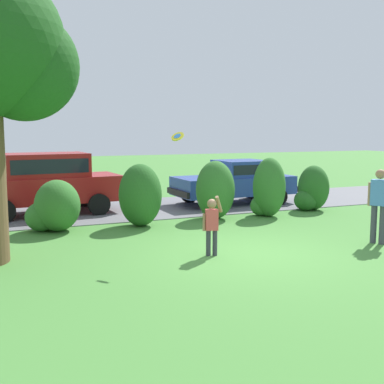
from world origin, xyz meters
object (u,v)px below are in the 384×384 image
Objects in this scene: child_thrower at (212,222)px; frisbee at (178,136)px; parked_sedan at (236,180)px; parked_suv at (46,180)px; adult_onlooker at (379,202)px.

child_thrower is 1.95m from frisbee.
frisbee is at bearing -128.00° from parked_sedan.
child_thrower is at bearing -46.29° from frisbee.
adult_onlooker is (6.66, -7.10, -0.09)m from parked_suv.
parked_suv reaches higher than parked_sedan.
parked_sedan is 0.92× the size of parked_suv.
frisbee reaches higher than parked_sedan.
child_thrower is (2.62, -6.59, -0.36)m from parked_suv.
frisbee is at bearing 133.71° from child_thrower.
child_thrower is 4.08m from adult_onlooker.
child_thrower is at bearing -121.91° from parked_sedan.
adult_onlooker is at bearing -46.82° from parked_suv.
parked_sedan is at bearing 52.00° from frisbee.
parked_sedan is 2.56× the size of adult_onlooker.
parked_suv is 6.53m from frisbee.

